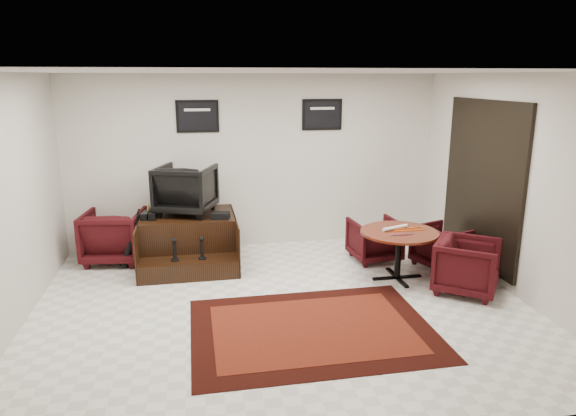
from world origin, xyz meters
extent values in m
plane|color=white|center=(0.00, 0.00, 0.00)|extent=(6.00, 6.00, 0.00)
cube|color=silver|center=(0.00, 2.50, 1.40)|extent=(6.00, 0.02, 2.80)
cube|color=silver|center=(0.00, -2.50, 1.40)|extent=(6.00, 0.02, 2.80)
cube|color=silver|center=(-3.00, 0.00, 1.40)|extent=(0.02, 5.00, 2.80)
cube|color=silver|center=(3.00, 0.00, 1.40)|extent=(0.02, 5.00, 2.80)
cube|color=white|center=(0.00, 0.00, 2.80)|extent=(6.00, 5.00, 0.02)
cube|color=black|center=(2.97, 0.70, 1.30)|extent=(0.05, 1.90, 2.30)
cube|color=black|center=(2.96, 0.70, 1.30)|extent=(0.02, 1.72, 2.12)
cube|color=black|center=(2.97, 0.70, 1.30)|extent=(0.03, 0.05, 2.12)
cube|color=black|center=(-0.90, 2.48, 2.15)|extent=(0.66, 0.03, 0.50)
cube|color=black|center=(-0.90, 2.46, 2.15)|extent=(0.58, 0.01, 0.42)
cube|color=silver|center=(-0.90, 2.46, 2.25)|extent=(0.40, 0.00, 0.04)
cube|color=black|center=(1.10, 2.48, 2.15)|extent=(0.66, 0.03, 0.50)
cube|color=black|center=(1.10, 2.46, 2.15)|extent=(0.58, 0.01, 0.42)
cube|color=silver|center=(1.10, 2.46, 2.25)|extent=(0.40, 0.00, 0.04)
cube|color=black|center=(0.22, -0.63, 0.00)|extent=(2.68, 2.01, 0.01)
cube|color=#50130B|center=(0.22, -0.63, 0.01)|extent=(2.20, 1.53, 0.01)
cube|color=black|center=(-1.12, 1.93, 0.36)|extent=(1.41, 1.04, 0.73)
cube|color=black|center=(-1.12, 1.20, 0.13)|extent=(1.41, 0.42, 0.26)
cube|color=black|center=(-1.82, 1.72, 0.36)|extent=(0.02, 1.46, 0.73)
cube|color=black|center=(-0.43, 1.72, 0.36)|extent=(0.02, 1.46, 0.73)
cylinder|color=black|center=(-1.31, 1.20, 0.27)|extent=(0.11, 0.11, 0.02)
cylinder|color=black|center=(-1.31, 1.20, 0.40)|extent=(0.04, 0.04, 0.24)
sphere|color=black|center=(-1.31, 1.20, 0.56)|extent=(0.07, 0.07, 0.07)
cylinder|color=black|center=(-0.94, 1.20, 0.27)|extent=(0.11, 0.11, 0.02)
cylinder|color=black|center=(-0.94, 1.20, 0.40)|extent=(0.04, 0.04, 0.24)
sphere|color=black|center=(-0.94, 1.20, 0.56)|extent=(0.07, 0.07, 0.07)
imported|color=black|center=(-1.12, 1.98, 1.14)|extent=(1.01, 0.98, 0.82)
cube|color=black|center=(-1.72, 1.79, 0.78)|extent=(0.15, 0.28, 0.10)
cube|color=black|center=(-1.60, 1.77, 0.78)|extent=(0.15, 0.28, 0.10)
cube|color=black|center=(-0.65, 1.59, 0.77)|extent=(0.30, 0.24, 0.09)
imported|color=black|center=(-2.23, 2.09, 0.44)|extent=(0.96, 0.91, 0.87)
cylinder|color=#47160A|center=(1.74, 0.61, 0.68)|extent=(1.06, 1.06, 0.03)
cylinder|color=black|center=(1.74, 0.61, 0.35)|extent=(0.09, 0.09, 0.62)
cube|color=black|center=(1.74, 0.61, 0.01)|extent=(0.71, 0.06, 0.03)
cube|color=black|center=(1.74, 0.61, 0.01)|extent=(0.06, 0.71, 0.03)
imported|color=black|center=(1.68, 1.41, 0.36)|extent=(0.74, 0.70, 0.71)
imported|color=black|center=(2.56, 0.94, 0.34)|extent=(0.82, 0.84, 0.69)
imported|color=black|center=(2.44, 0.01, 0.39)|extent=(1.03, 1.04, 0.78)
cylinder|color=white|center=(1.71, 0.70, 0.72)|extent=(0.41, 0.19, 0.05)
cylinder|color=#F85B0D|center=(1.88, 0.59, 0.70)|extent=(0.45, 0.02, 0.01)
cylinder|color=#F85B0D|center=(1.88, 0.69, 0.70)|extent=(0.45, 0.07, 0.01)
cylinder|color=#4C1933|center=(1.58, 0.42, 0.70)|extent=(0.09, 0.05, 0.01)
cylinder|color=#4C1933|center=(1.64, 0.42, 0.70)|extent=(0.09, 0.05, 0.01)
cylinder|color=#4C1933|center=(1.70, 0.42, 0.70)|extent=(0.09, 0.05, 0.01)
cylinder|color=#4C1933|center=(1.76, 0.42, 0.70)|extent=(0.09, 0.05, 0.01)
cylinder|color=#4C1933|center=(1.82, 0.42, 0.70)|extent=(0.09, 0.05, 0.01)
camera|label=1|loc=(-1.02, -5.72, 2.75)|focal=32.00mm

